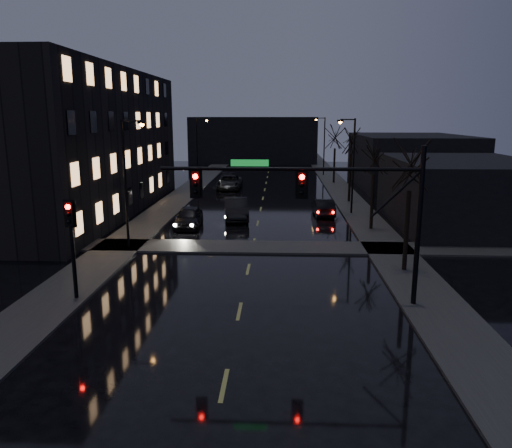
# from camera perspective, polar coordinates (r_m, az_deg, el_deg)

# --- Properties ---
(ground) EXTENTS (160.00, 160.00, 0.00)m
(ground) POSITION_cam_1_polar(r_m,az_deg,el_deg) (14.62, -4.61, -21.83)
(ground) COLOR black
(ground) RESTS_ON ground
(sidewalk_left) EXTENTS (3.00, 140.00, 0.12)m
(sidewalk_left) POSITION_cam_1_polar(r_m,az_deg,el_deg) (48.77, -9.37, 2.50)
(sidewalk_left) COLOR #2D2D2B
(sidewalk_left) RESTS_ON ground
(sidewalk_right) EXTENTS (3.00, 140.00, 0.12)m
(sidewalk_right) POSITION_cam_1_polar(r_m,az_deg,el_deg) (48.19, 10.84, 2.32)
(sidewalk_right) COLOR #2D2D2B
(sidewalk_right) RESTS_ON ground
(sidewalk_cross) EXTENTS (40.00, 3.00, 0.12)m
(sidewalk_cross) POSITION_cam_1_polar(r_m,az_deg,el_deg) (31.61, -0.39, -2.64)
(sidewalk_cross) COLOR #2D2D2B
(sidewalk_cross) RESTS_ON ground
(apartment_block) EXTENTS (12.00, 30.00, 12.00)m
(apartment_block) POSITION_cam_1_polar(r_m,az_deg,el_deg) (45.81, -20.90, 8.72)
(apartment_block) COLOR black
(apartment_block) RESTS_ON ground
(commercial_right_near) EXTENTS (10.00, 14.00, 5.00)m
(commercial_right_near) POSITION_cam_1_polar(r_m,az_deg,el_deg) (40.84, 22.53, 3.31)
(commercial_right_near) COLOR black
(commercial_right_near) RESTS_ON ground
(commercial_right_far) EXTENTS (12.00, 18.00, 6.00)m
(commercial_right_far) POSITION_cam_1_polar(r_m,az_deg,el_deg) (62.15, 17.12, 6.93)
(commercial_right_far) COLOR black
(commercial_right_far) RESTS_ON ground
(far_block) EXTENTS (22.00, 10.00, 8.00)m
(far_block) POSITION_cam_1_polar(r_m,az_deg,el_deg) (90.22, -0.26, 9.59)
(far_block) COLOR black
(far_block) RESTS_ON ground
(signal_mast) EXTENTS (11.11, 0.41, 7.00)m
(signal_mast) POSITION_cam_1_polar(r_m,az_deg,el_deg) (21.37, 8.57, 3.19)
(signal_mast) COLOR black
(signal_mast) RESTS_ON ground
(signal_pole_left) EXTENTS (0.35, 0.41, 4.53)m
(signal_pole_left) POSITION_cam_1_polar(r_m,az_deg,el_deg) (23.48, -20.33, -1.25)
(signal_pole_left) COLOR black
(signal_pole_left) RESTS_ON ground
(tree_near) EXTENTS (3.52, 3.52, 8.08)m
(tree_near) POSITION_cam_1_polar(r_m,az_deg,el_deg) (26.93, 17.35, 7.51)
(tree_near) COLOR black
(tree_near) RESTS_ON ground
(tree_mid_a) EXTENTS (3.30, 3.30, 7.58)m
(tree_mid_a) POSITION_cam_1_polar(r_m,az_deg,el_deg) (36.70, 13.42, 8.24)
(tree_mid_a) COLOR black
(tree_mid_a) RESTS_ON ground
(tree_mid_b) EXTENTS (3.74, 3.74, 8.59)m
(tree_mid_b) POSITION_cam_1_polar(r_m,az_deg,el_deg) (48.50, 10.87, 10.17)
(tree_mid_b) COLOR black
(tree_mid_b) RESTS_ON ground
(tree_far) EXTENTS (3.43, 3.43, 7.88)m
(tree_far) POSITION_cam_1_polar(r_m,az_deg,el_deg) (62.40, 9.05, 10.15)
(tree_far) COLOR black
(tree_far) RESTS_ON ground
(streetlight_l_near) EXTENTS (1.53, 0.28, 8.00)m
(streetlight_l_near) POSITION_cam_1_polar(r_m,az_deg,el_deg) (31.58, -14.40, 5.67)
(streetlight_l_near) COLOR black
(streetlight_l_near) RESTS_ON ground
(streetlight_l_far) EXTENTS (1.53, 0.28, 8.00)m
(streetlight_l_far) POSITION_cam_1_polar(r_m,az_deg,el_deg) (57.85, -6.57, 8.79)
(streetlight_l_far) COLOR black
(streetlight_l_far) RESTS_ON ground
(streetlight_r_mid) EXTENTS (1.53, 0.28, 8.00)m
(streetlight_r_mid) POSITION_cam_1_polar(r_m,az_deg,el_deg) (42.56, 10.79, 7.44)
(streetlight_r_mid) COLOR black
(streetlight_r_mid) RESTS_ON ground
(streetlight_r_far) EXTENTS (1.53, 0.28, 8.00)m
(streetlight_r_far) POSITION_cam_1_polar(r_m,az_deg,el_deg) (70.34, 7.64, 9.36)
(streetlight_r_far) COLOR black
(streetlight_r_far) RESTS_ON ground
(oncoming_car_a) EXTENTS (2.01, 4.64, 1.56)m
(oncoming_car_a) POSITION_cam_1_polar(r_m,az_deg,el_deg) (37.59, -7.69, 0.78)
(oncoming_car_a) COLOR black
(oncoming_car_a) RESTS_ON ground
(oncoming_car_b) EXTENTS (2.45, 5.37, 1.71)m
(oncoming_car_b) POSITION_cam_1_polar(r_m,az_deg,el_deg) (40.17, -2.28, 1.73)
(oncoming_car_b) COLOR black
(oncoming_car_b) RESTS_ON ground
(oncoming_car_c) EXTENTS (2.66, 5.71, 1.58)m
(oncoming_car_c) POSITION_cam_1_polar(r_m,az_deg,el_deg) (57.01, -3.05, 4.78)
(oncoming_car_c) COLOR black
(oncoming_car_c) RESTS_ON ground
(oncoming_car_d) EXTENTS (2.09, 4.86, 1.40)m
(oncoming_car_d) POSITION_cam_1_polar(r_m,az_deg,el_deg) (60.40, -3.33, 5.11)
(oncoming_car_d) COLOR black
(oncoming_car_d) RESTS_ON ground
(lead_car) EXTENTS (1.75, 4.42, 1.43)m
(lead_car) POSITION_cam_1_polar(r_m,az_deg,el_deg) (42.09, 7.69, 1.92)
(lead_car) COLOR black
(lead_car) RESTS_ON ground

